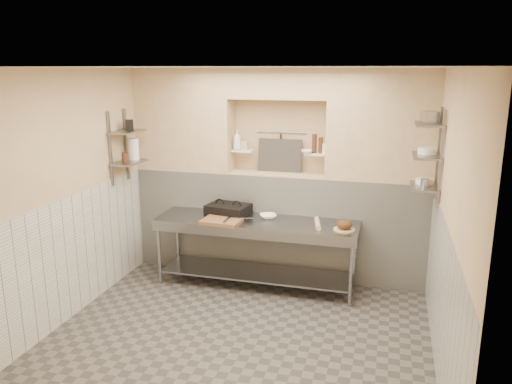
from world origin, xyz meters
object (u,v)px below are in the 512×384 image
(bowl_alcove, at_px, (307,152))
(panini_press, at_px, (228,210))
(cutting_board, at_px, (222,221))
(mixing_bowl, at_px, (268,216))
(prep_table, at_px, (256,240))
(rolling_pin, at_px, (318,224))
(bread_loaf, at_px, (344,224))
(bottle_soap, at_px, (237,140))
(jug_left, at_px, (134,149))

(bowl_alcove, bearing_deg, panini_press, -158.97)
(cutting_board, distance_m, mixing_bowl, 0.62)
(prep_table, bearing_deg, cutting_board, -152.77)
(bowl_alcove, bearing_deg, cutting_board, -143.02)
(mixing_bowl, bearing_deg, panini_press, -179.43)
(panini_press, bearing_deg, bowl_alcove, 30.68)
(rolling_pin, relative_size, bowl_alcove, 2.78)
(mixing_bowl, xyz_separation_m, bread_loaf, (1.00, -0.23, 0.04))
(mixing_bowl, xyz_separation_m, bottle_soap, (-0.53, 0.38, 0.92))
(rolling_pin, bearing_deg, bowl_alcove, 114.76)
(cutting_board, xyz_separation_m, jug_left, (-1.29, 0.21, 0.83))
(bread_loaf, distance_m, jug_left, 2.92)
(bottle_soap, bearing_deg, cutting_board, -89.16)
(panini_press, relative_size, jug_left, 2.11)
(panini_press, height_order, bread_loaf, panini_press)
(cutting_board, bearing_deg, mixing_bowl, 33.66)
(mixing_bowl, height_order, bowl_alcove, bowl_alcove)
(bottle_soap, height_order, jug_left, bottle_soap)
(cutting_board, relative_size, bowl_alcove, 3.27)
(rolling_pin, xyz_separation_m, jug_left, (-2.48, 0.02, 0.82))
(cutting_board, xyz_separation_m, rolling_pin, (1.19, 0.19, 0.01))
(cutting_board, height_order, mixing_bowl, mixing_bowl)
(bread_loaf, height_order, bottle_soap, bottle_soap)
(bread_loaf, distance_m, bottle_soap, 1.87)
(cutting_board, height_order, bottle_soap, bottle_soap)
(prep_table, xyz_separation_m, bowl_alcove, (0.55, 0.51, 1.09))
(panini_press, distance_m, mixing_bowl, 0.54)
(prep_table, bearing_deg, bowl_alcove, 42.71)
(cutting_board, bearing_deg, jug_left, 170.64)
(jug_left, bearing_deg, panini_press, 5.73)
(mixing_bowl, xyz_separation_m, rolling_pin, (0.67, -0.16, 0.01))
(bottle_soap, height_order, bowl_alcove, bottle_soap)
(prep_table, relative_size, bottle_soap, 9.50)
(rolling_pin, relative_size, bread_loaf, 2.19)
(prep_table, xyz_separation_m, rolling_pin, (0.79, -0.01, 0.29))
(bread_loaf, bearing_deg, panini_press, 171.60)
(cutting_board, distance_m, jug_left, 1.55)
(panini_press, bearing_deg, bottle_soap, 98.06)
(bread_loaf, relative_size, jug_left, 0.67)
(mixing_bowl, distance_m, rolling_pin, 0.69)
(prep_table, distance_m, bottle_soap, 1.38)
(mixing_bowl, height_order, bottle_soap, bottle_soap)
(rolling_pin, distance_m, jug_left, 2.61)
(prep_table, height_order, mixing_bowl, mixing_bowl)
(cutting_board, bearing_deg, prep_table, 27.23)
(rolling_pin, distance_m, bread_loaf, 0.34)
(cutting_board, relative_size, bread_loaf, 2.58)
(bottle_soap, bearing_deg, mixing_bowl, -35.68)
(rolling_pin, distance_m, bottle_soap, 1.60)
(prep_table, height_order, rolling_pin, rolling_pin)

